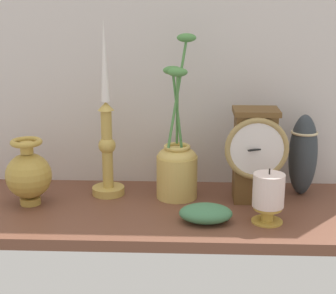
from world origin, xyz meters
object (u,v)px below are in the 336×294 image
Objects in this scene: pillar_candle_front at (268,195)px; tall_ceramic_vase at (303,154)px; mantel_clock at (255,154)px; candlestick_tall_left at (107,141)px; brass_vase_jar at (177,164)px; brass_vase_bulbous at (29,174)px.

tall_ceramic_vase is (10.34, 17.43, 3.91)cm from pillar_candle_front.
tall_ceramic_vase is at bearing 23.08° from mantel_clock.
mantel_clock is 1.11× the size of tall_ceramic_vase.
mantel_clock is 0.52× the size of candlestick_tall_left.
candlestick_tall_left is 39.50cm from pillar_candle_front.
brass_vase_jar is 23.93cm from pillar_candle_front.
brass_vase_jar is at bearing -4.55° from candlestick_tall_left.
mantel_clock is at bearing -156.92° from tall_ceramic_vase.
pillar_candle_front is (1.63, -12.33, -5.41)cm from mantel_clock.
brass_vase_bulbous is at bearing -171.63° from tall_ceramic_vase.
brass_vase_bulbous is at bearing -175.34° from mantel_clock.
pillar_candle_front is at bearing -120.68° from tall_ceramic_vase.
brass_vase_jar reaches higher than brass_vase_bulbous.
brass_vase_jar is at bearing 10.01° from brass_vase_bulbous.
candlestick_tall_left is at bearing 23.12° from brass_vase_bulbous.
candlestick_tall_left is at bearing 174.93° from mantel_clock.
mantel_clock reaches higher than pillar_candle_front.
candlestick_tall_left reaches higher than tall_ceramic_vase.
mantel_clock is 1.83× the size of pillar_candle_front.
candlestick_tall_left reaches higher than brass_vase_bulbous.
brass_vase_bulbous is 53.13cm from pillar_candle_front.
mantel_clock is at bearing 97.51° from pillar_candle_front.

